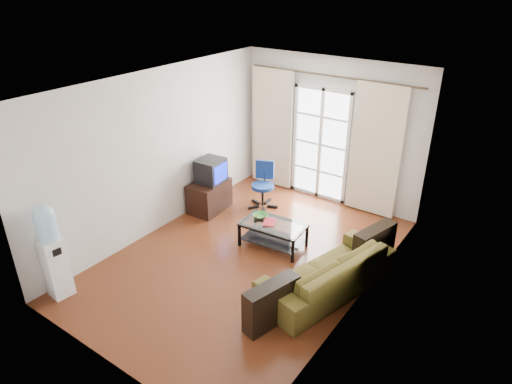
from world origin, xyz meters
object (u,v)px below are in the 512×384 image
sofa (328,271)px  crt_tv (210,170)px  task_chair (263,194)px  water_cooler (52,250)px  coffee_table (273,232)px  tv_stand (209,196)px

sofa → crt_tv: (-2.87, 0.90, 0.48)m
task_chair → crt_tv: bearing=-161.4°
sofa → water_cooler: bearing=-38.5°
coffee_table → task_chair: bearing=131.2°
coffee_table → water_cooler: 3.24m
crt_tv → coffee_table: bearing=-17.9°
sofa → tv_stand: (-2.87, 0.85, -0.02)m
crt_tv → task_chair: size_ratio=0.58×
coffee_table → tv_stand: bearing=167.7°
sofa → task_chair: 2.63m
tv_stand → sofa: bearing=-20.1°
coffee_table → task_chair: size_ratio=1.23×
coffee_table → crt_tv: 1.77m
coffee_table → crt_tv: size_ratio=2.11×
sofa → task_chair: (-2.14, 1.54, -0.05)m
task_chair → water_cooler: water_cooler is taller
water_cooler → sofa: bearing=43.1°
coffee_table → water_cooler: (-1.73, -2.70, 0.46)m
sofa → coffee_table: size_ratio=2.07×
coffee_table → crt_tv: bearing=166.1°
tv_stand → task_chair: task_chair is taller
coffee_table → tv_stand: 1.68m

